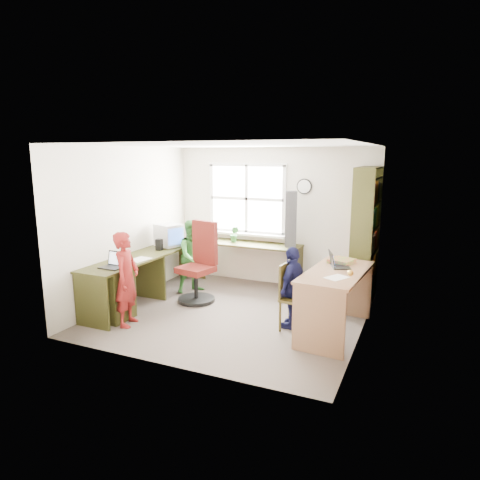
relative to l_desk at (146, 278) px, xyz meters
The scene contains 19 objects.
room 1.57m from the l_desk, 16.12° to the left, with size 3.64×3.44×2.44m.
l_desk is the anchor object (origin of this frame).
right_desk 2.80m from the l_desk, ahead, with size 0.77×1.49×0.83m.
bookshelf 3.35m from the l_desk, 26.43° to the left, with size 0.30×1.02×2.10m.
swivel_chair 0.85m from the l_desk, 47.85° to the left, with size 0.69×0.69×1.25m.
wooden_chair 2.24m from the l_desk, ahead, with size 0.41×0.41×0.89m.
crt_monitor 1.04m from the l_desk, 100.21° to the left, with size 0.48×0.46×0.38m.
laptop_left 0.65m from the l_desk, 101.86° to the right, with size 0.31×0.26×0.21m.
laptop_right 2.81m from the l_desk, ahead, with size 0.35×0.38×0.21m.
speaker_a 0.74m from the l_desk, 104.52° to the left, with size 0.10×0.10×0.18m.
speaker_b 1.11m from the l_desk, 97.97° to the left, with size 0.10×0.10×0.16m.
cd_tower 2.55m from the l_desk, 45.51° to the left, with size 0.23×0.21×0.94m.
game_box 2.87m from the l_desk, 12.71° to the left, with size 0.37×0.37×0.06m.
paper_a 0.31m from the l_desk, 143.69° to the right, with size 0.26×0.35×0.00m.
paper_b 2.87m from the l_desk, ahead, with size 0.30×0.33×0.00m.
potted_plant 1.87m from the l_desk, 67.59° to the left, with size 0.16×0.13×0.29m, color #327E3E.
person_red 0.69m from the l_desk, 75.38° to the right, with size 0.47×0.31×1.28m, color maroon.
person_green 1.02m from the l_desk, 74.29° to the left, with size 0.59×0.46×1.22m, color #377E32.
person_navy 2.23m from the l_desk, ahead, with size 0.65×0.27×1.10m, color #13143C.
Camera 1 is at (2.46, -5.34, 2.27)m, focal length 32.00 mm.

